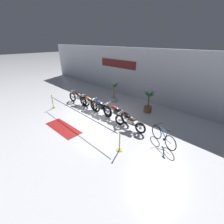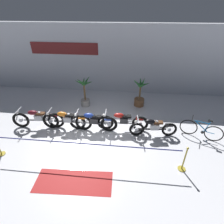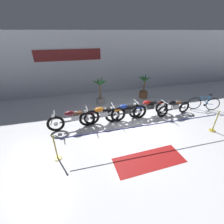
# 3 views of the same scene
# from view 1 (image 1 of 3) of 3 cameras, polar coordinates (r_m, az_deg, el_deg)

# --- Properties ---
(ground_plane) EXTENTS (120.00, 120.00, 0.00)m
(ground_plane) POSITION_cam_1_polar(r_m,az_deg,el_deg) (10.37, -6.56, -1.69)
(ground_plane) COLOR silver
(back_wall) EXTENTS (28.00, 0.29, 4.20)m
(back_wall) POSITION_cam_1_polar(r_m,az_deg,el_deg) (13.25, 10.98, 13.80)
(back_wall) COLOR silver
(back_wall) RESTS_ON ground
(motorcycle_maroon_0) EXTENTS (2.48, 0.63, 0.98)m
(motorcycle_maroon_0) POSITION_cam_1_polar(r_m,az_deg,el_deg) (12.48, -12.53, 5.18)
(motorcycle_maroon_0) COLOR black
(motorcycle_maroon_0) RESTS_ON ground
(motorcycle_orange_1) EXTENTS (2.36, 0.62, 0.97)m
(motorcycle_orange_1) POSITION_cam_1_polar(r_m,az_deg,el_deg) (11.41, -8.62, 3.52)
(motorcycle_orange_1) COLOR black
(motorcycle_orange_1) RESTS_ON ground
(motorcycle_blue_2) EXTENTS (2.26, 0.62, 0.97)m
(motorcycle_blue_2) POSITION_cam_1_polar(r_m,az_deg,el_deg) (10.53, -4.45, 1.74)
(motorcycle_blue_2) COLOR black
(motorcycle_blue_2) RESTS_ON ground
(motorcycle_red_3) EXTENTS (2.38, 0.62, 0.96)m
(motorcycle_red_3) POSITION_cam_1_polar(r_m,az_deg,el_deg) (9.73, 1.46, -0.30)
(motorcycle_red_3) COLOR black
(motorcycle_red_3) RESTS_ON ground
(motorcycle_black_4) EXTENTS (2.13, 0.62, 0.92)m
(motorcycle_black_4) POSITION_cam_1_polar(r_m,az_deg,el_deg) (8.77, 6.66, -3.76)
(motorcycle_black_4) COLOR black
(motorcycle_black_4) RESTS_ON ground
(bicycle) EXTENTS (1.66, 0.75, 0.98)m
(bicycle) POSITION_cam_1_polar(r_m,az_deg,el_deg) (7.97, 18.93, -8.96)
(bicycle) COLOR black
(bicycle) RESTS_ON ground
(potted_palm_left_of_row) EXTENTS (1.02, 1.10, 1.84)m
(potted_palm_left_of_row) POSITION_cam_1_polar(r_m,az_deg,el_deg) (12.48, 0.74, 7.54)
(potted_palm_left_of_row) COLOR gray
(potted_palm_left_of_row) RESTS_ON ground
(potted_palm_right_of_row) EXTENTS (1.01, 1.08, 1.66)m
(potted_palm_right_of_row) POSITION_cam_1_polar(r_m,az_deg,el_deg) (10.99, 13.69, 3.40)
(potted_palm_right_of_row) COLOR brown
(potted_palm_right_of_row) RESTS_ON ground
(stanchion_far_left) EXTENTS (6.95, 0.28, 1.05)m
(stanchion_far_left) POSITION_cam_1_polar(r_m,az_deg,el_deg) (10.32, -16.73, 1.45)
(stanchion_far_left) COLOR gold
(stanchion_far_left) RESTS_ON ground
(stanchion_mid_left) EXTENTS (0.28, 0.28, 1.05)m
(stanchion_mid_left) POSITION_cam_1_polar(r_m,az_deg,el_deg) (7.17, 2.89, -12.11)
(stanchion_mid_left) COLOR gold
(stanchion_mid_left) RESTS_ON ground
(floor_banner) EXTENTS (2.63, 1.09, 0.01)m
(floor_banner) POSITION_cam_1_polar(r_m,az_deg,el_deg) (9.46, -18.17, -5.80)
(floor_banner) COLOR maroon
(floor_banner) RESTS_ON ground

